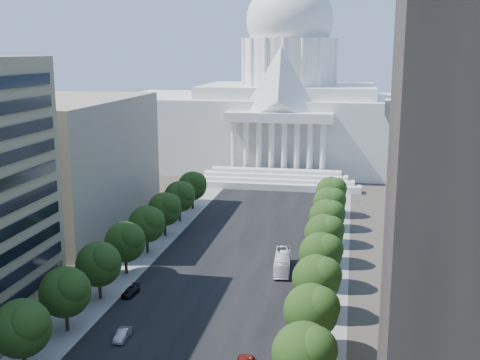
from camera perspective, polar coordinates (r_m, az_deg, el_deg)
The scene contains 28 objects.
road_asphalt at distance 127.54m, azimuth -0.14°, elevation -6.52°, with size 30.00×260.00×0.01m, color black.
sidewalk_left at distance 132.22m, azimuth -8.31°, elevation -5.96°, with size 8.00×260.00×0.02m, color gray.
sidewalk_right at distance 125.59m, azimuth 8.47°, elevation -6.96°, with size 8.00×260.00×0.02m, color gray.
capitol at distance 215.77m, azimuth 4.58°, elevation 6.60°, with size 120.00×56.00×73.00m.
office_block_left_far at distance 149.00m, azimuth -17.86°, elevation 1.59°, with size 38.00×52.00×30.00m, color gray.
tree_l_c at distance 83.42m, azimuth -19.87°, elevation -12.98°, with size 7.79×7.60×9.97m.
tree_l_d at distance 93.01m, azimuth -16.12°, elevation -10.06°, with size 7.79×7.60×9.97m.
tree_l_e at distance 103.11m, azimuth -13.13°, elevation -7.67°, with size 7.79×7.60×9.97m.
tree_l_f at distance 113.57m, azimuth -10.72°, elevation -5.69°, with size 7.79×7.60×9.97m.
tree_l_g at distance 124.32m, azimuth -8.73°, elevation -4.05°, with size 7.79×7.60×9.97m.
tree_l_h at distance 135.27m, azimuth -7.06°, elevation -2.66°, with size 7.79×7.60×9.97m.
tree_l_i at distance 146.39m, azimuth -5.65°, elevation -1.48°, with size 7.79×7.60×9.97m.
tree_l_j at distance 157.64m, azimuth -4.44°, elevation -0.47°, with size 7.79×7.60×9.97m.
tree_r_c at distance 73.25m, azimuth 6.33°, elevation -15.96°, with size 7.79×7.60×9.97m.
tree_r_d at distance 84.00m, azimuth 6.97°, elevation -12.13°, with size 7.79×7.60×9.97m.
tree_r_e at distance 95.06m, azimuth 7.45°, elevation -9.17°, with size 7.79×7.60×9.97m.
tree_r_f at distance 106.32m, azimuth 7.82°, elevation -6.84°, with size 7.79×7.60×9.97m.
tree_r_g at distance 117.73m, azimuth 8.12°, elevation -4.95°, with size 7.79×7.60×9.97m.
tree_r_h at distance 129.24m, azimuth 8.37°, elevation -3.40°, with size 7.79×7.60×9.97m.
tree_r_i at distance 140.84m, azimuth 8.57°, elevation -2.11°, with size 7.79×7.60×9.97m.
tree_r_j at distance 152.50m, azimuth 8.74°, elevation -1.01°, with size 7.79×7.60×9.97m.
streetlight_c at distance 95.42m, azimuth 8.40°, elevation -9.53°, with size 2.61×0.44×9.00m.
streetlight_d at distance 119.01m, azimuth 8.90°, elevation -5.11°, with size 2.61×0.44×9.00m.
streetlight_e at distance 143.08m, azimuth 9.22°, elevation -2.16°, with size 2.61×0.44×9.00m.
streetlight_f at distance 167.43m, azimuth 9.46°, elevation -0.07°, with size 2.61×0.44×9.00m.
car_silver at distance 91.23m, azimuth -11.07°, elevation -14.20°, with size 1.52×4.36×1.44m, color #94979B.
car_dark_b at distance 105.88m, azimuth -10.32°, elevation -10.36°, with size 1.87×4.60×1.33m, color black.
city_bus at distance 115.23m, azimuth 4.04°, elevation -7.76°, with size 2.78×11.87×3.31m, color white.
Camera 1 is at (22.48, -28.69, 40.93)m, focal length 45.00 mm.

